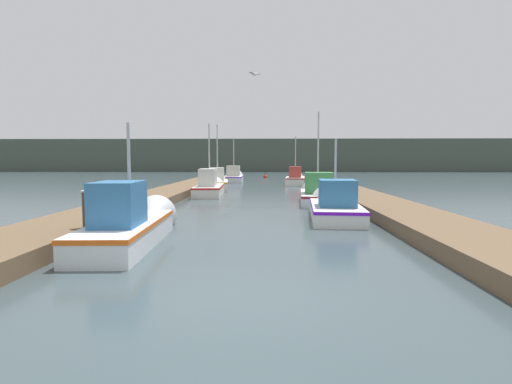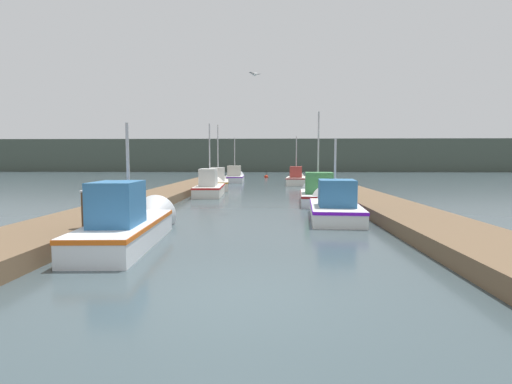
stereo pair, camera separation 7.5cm
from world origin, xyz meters
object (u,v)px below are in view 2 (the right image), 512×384
object	(u,v)px
fishing_boat_3	(210,187)
seagull_lead	(255,74)
fishing_boat_2	(317,193)
fishing_boat_6	(235,177)
fishing_boat_1	(334,205)
mooring_piling_1	(209,178)
fishing_boat_0	(131,223)
fishing_boat_4	(218,182)
channel_buoy	(266,177)
mooring_piling_0	(87,217)
fishing_boat_5	(296,179)

from	to	relation	value
fishing_boat_3	seagull_lead	xyz separation A→B (m)	(2.94, -7.06, 5.14)
fishing_boat_2	fishing_boat_6	bearing A→B (deg)	111.57
fishing_boat_1	fishing_boat_6	xyz separation A→B (m)	(-5.73, 23.79, 0.03)
fishing_boat_6	mooring_piling_1	xyz separation A→B (m)	(-1.37, -7.87, 0.23)
fishing_boat_0	seagull_lead	world-z (taller)	seagull_lead
fishing_boat_0	fishing_boat_4	xyz separation A→B (m)	(-0.08, 18.41, -0.00)
fishing_boat_3	channel_buoy	distance (m)	22.49
fishing_boat_4	mooring_piling_0	xyz separation A→B (m)	(-0.93, -18.74, 0.21)
fishing_boat_3	channel_buoy	bearing A→B (deg)	79.12
mooring_piling_0	channel_buoy	distance (m)	36.51
fishing_boat_3	seagull_lead	world-z (taller)	seagull_lead
fishing_boat_3	fishing_boat_6	distance (m)	14.85
fishing_boat_6	seagull_lead	world-z (taller)	seagull_lead
mooring_piling_1	fishing_boat_3	bearing A→B (deg)	-80.70
fishing_boat_6	fishing_boat_4	bearing A→B (deg)	-93.65
fishing_boat_2	mooring_piling_0	bearing A→B (deg)	-119.97
fishing_boat_0	fishing_boat_2	size ratio (longest dim) A/B	0.94
fishing_boat_4	channel_buoy	distance (m)	17.84
fishing_boat_6	mooring_piling_1	distance (m)	7.99
fishing_boat_2	fishing_boat_5	bearing A→B (deg)	94.89
fishing_boat_5	fishing_boat_6	bearing A→B (deg)	145.30
fishing_boat_5	mooring_piling_1	xyz separation A→B (m)	(-6.99, -3.15, 0.19)
fishing_boat_2	mooring_piling_0	size ratio (longest dim) A/B	4.34
channel_buoy	seagull_lead	distance (m)	29.83
fishing_boat_4	channel_buoy	size ratio (longest dim) A/B	5.46
fishing_boat_0	fishing_boat_1	distance (m)	7.63
fishing_boat_1	fishing_boat_2	size ratio (longest dim) A/B	0.92
channel_buoy	seagull_lead	size ratio (longest dim) A/B	1.97
fishing_boat_0	fishing_boat_5	xyz separation A→B (m)	(5.88, 23.80, 0.02)
channel_buoy	seagull_lead	bearing A→B (deg)	-90.55
fishing_boat_1	fishing_boat_3	world-z (taller)	fishing_boat_3
fishing_boat_2	fishing_boat_1	bearing A→B (deg)	-85.97
fishing_boat_1	fishing_boat_4	size ratio (longest dim) A/B	1.05
fishing_boat_3	fishing_boat_6	world-z (taller)	fishing_boat_3
fishing_boat_0	channel_buoy	size ratio (longest dim) A/B	5.90
fishing_boat_3	mooring_piling_0	xyz separation A→B (m)	(-1.05, -14.00, 0.20)
fishing_boat_5	mooring_piling_1	size ratio (longest dim) A/B	3.55
fishing_boat_4	fishing_boat_5	xyz separation A→B (m)	(5.97, 5.39, 0.02)
fishing_boat_6	channel_buoy	distance (m)	8.00
fishing_boat_5	fishing_boat_1	bearing A→B (deg)	-84.37
seagull_lead	fishing_boat_6	bearing A→B (deg)	-126.56
fishing_boat_3	fishing_boat_2	bearing A→B (deg)	-34.39
fishing_boat_3	fishing_boat_6	size ratio (longest dim) A/B	0.87
fishing_boat_2	fishing_boat_5	world-z (taller)	fishing_boat_2
fishing_boat_2	fishing_boat_3	distance (m)	7.03
channel_buoy	fishing_boat_4	bearing A→B (deg)	-100.81
fishing_boat_4	mooring_piling_0	size ratio (longest dim) A/B	3.80
fishing_boat_4	channel_buoy	bearing A→B (deg)	73.22
fishing_boat_4	fishing_boat_1	bearing A→B (deg)	-72.03
fishing_boat_3	fishing_boat_0	bearing A→B (deg)	-92.80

